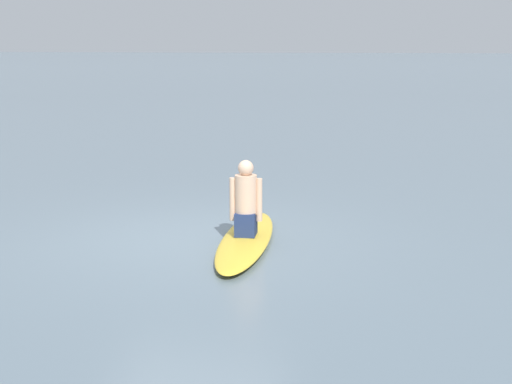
# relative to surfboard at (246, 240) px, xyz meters

# --- Properties ---
(ground_plane) EXTENTS (400.00, 400.00, 0.00)m
(ground_plane) POSITION_rel_surfboard_xyz_m (0.12, 0.82, -0.07)
(ground_plane) COLOR slate
(surfboard) EXTENTS (3.16, 0.95, 0.13)m
(surfboard) POSITION_rel_surfboard_xyz_m (0.00, 0.00, 0.00)
(surfboard) COLOR gold
(surfboard) RESTS_ON ground
(person_paddler) EXTENTS (0.36, 0.44, 1.01)m
(person_paddler) POSITION_rel_surfboard_xyz_m (0.00, 0.00, 0.52)
(person_paddler) COLOR navy
(person_paddler) RESTS_ON surfboard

